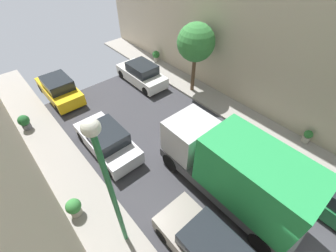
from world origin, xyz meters
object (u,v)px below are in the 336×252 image
object	(u,v)px
parked_car_right_3	(142,74)
lamp_post	(108,180)
parked_car_left_2	(209,250)
parked_car_left_4	(59,89)
parked_car_left_3	(107,141)
potted_plant_1	(74,207)
delivery_truck	(235,170)
potted_plant_0	(24,122)
street_tree_1	(196,43)
potted_plant_2	(307,136)
potted_plant_3	(156,55)

from	to	relation	value
parked_car_right_3	lamp_post	world-z (taller)	lamp_post
parked_car_left_2	parked_car_left_4	bearing A→B (deg)	90.00
parked_car_left_3	potted_plant_1	world-z (taller)	parked_car_left_3
parked_car_left_3	delivery_truck	world-z (taller)	delivery_truck
parked_car_left_3	potted_plant_1	xyz separation A→B (m)	(-2.90, -2.29, -0.10)
parked_car_right_3	lamp_post	bearing A→B (deg)	-129.62
parked_car_left_4	parked_car_right_3	world-z (taller)	same
delivery_truck	potted_plant_0	distance (m)	11.85
parked_car_left_3	delivery_truck	xyz separation A→B (m)	(2.70, -5.89, 1.07)
parked_car_left_2	potted_plant_0	world-z (taller)	parked_car_left_2
street_tree_1	potted_plant_2	world-z (taller)	street_tree_1
parked_car_left_2	potted_plant_3	size ratio (longest dim) A/B	4.74
potted_plant_0	potted_plant_3	distance (m)	11.13
potted_plant_3	potted_plant_1	bearing A→B (deg)	-142.95
street_tree_1	delivery_truck	bearing A→B (deg)	-124.32
parked_car_left_2	parked_car_right_3	distance (m)	12.54
potted_plant_0	potted_plant_2	size ratio (longest dim) A/B	1.21
delivery_truck	potted_plant_1	distance (m)	6.76
parked_car_left_3	potted_plant_2	world-z (taller)	parked_car_left_3
parked_car_left_4	delivery_truck	xyz separation A→B (m)	(2.70, -12.30, 1.07)
parked_car_left_3	potted_plant_1	bearing A→B (deg)	-141.66
parked_car_left_3	parked_car_left_4	world-z (taller)	same
potted_plant_0	potted_plant_2	distance (m)	15.94
street_tree_1	potted_plant_2	xyz separation A→B (m)	(1.06, -7.73, -3.03)
delivery_truck	lamp_post	size ratio (longest dim) A/B	1.07
street_tree_1	potted_plant_2	distance (m)	8.37
parked_car_left_4	parked_car_right_3	bearing A→B (deg)	-21.25
delivery_truck	lamp_post	bearing A→B (deg)	163.34
parked_car_left_2	delivery_truck	bearing A→B (deg)	22.65
parked_car_right_3	potted_plant_3	bearing A→B (deg)	32.50
potted_plant_2	potted_plant_3	size ratio (longest dim) A/B	0.86
parked_car_left_3	lamp_post	world-z (taller)	lamp_post
parked_car_left_2	parked_car_right_3	bearing A→B (deg)	64.50
parked_car_left_3	potted_plant_0	world-z (taller)	parked_car_left_3
delivery_truck	potted_plant_2	world-z (taller)	delivery_truck
parked_car_right_3	potted_plant_3	world-z (taller)	parked_car_right_3
delivery_truck	street_tree_1	world-z (taller)	street_tree_1
parked_car_left_2	potted_plant_1	world-z (taller)	parked_car_left_2
street_tree_1	lamp_post	xyz separation A→B (m)	(-9.30, -5.51, 0.55)
street_tree_1	potted_plant_3	size ratio (longest dim) A/B	5.24
parked_car_left_3	potted_plant_2	bearing A→B (deg)	-38.50
parked_car_left_3	potted_plant_2	size ratio (longest dim) A/B	5.54
parked_car_left_2	potted_plant_2	world-z (taller)	parked_car_left_2
potted_plant_1	potted_plant_3	world-z (taller)	potted_plant_3
parked_car_left_2	delivery_truck	xyz separation A→B (m)	(2.70, 1.13, 1.07)
street_tree_1	lamp_post	world-z (taller)	lamp_post
potted_plant_1	lamp_post	xyz separation A→B (m)	(1.00, -2.22, 3.51)
street_tree_1	potted_plant_3	bearing A→B (deg)	80.99
parked_car_left_3	potted_plant_3	distance (m)	10.23
potted_plant_3	potted_plant_2	bearing A→B (deg)	-88.88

